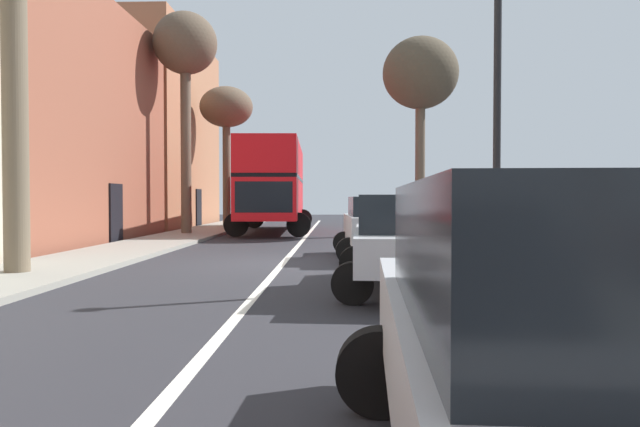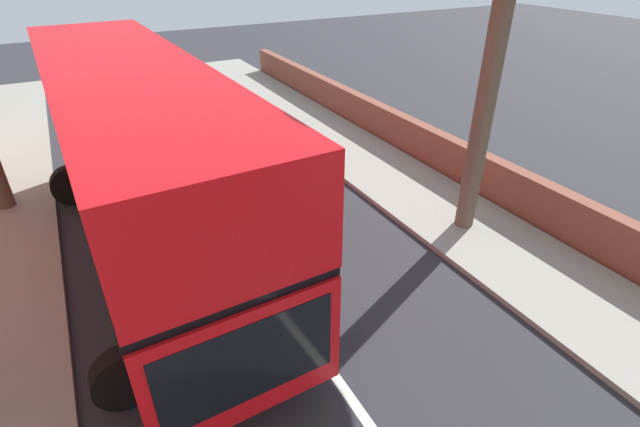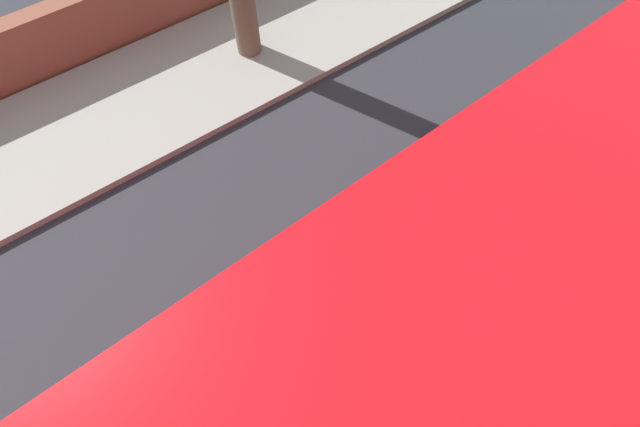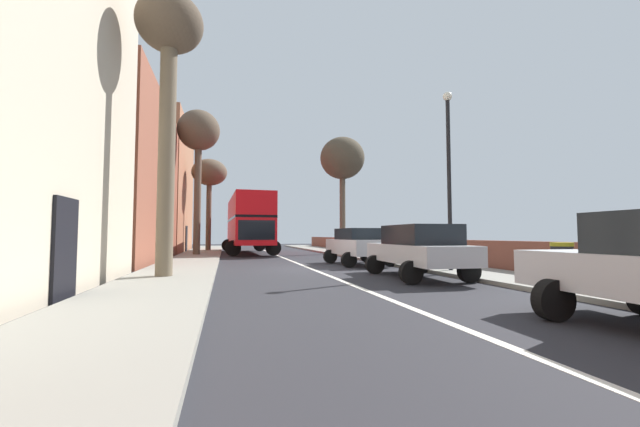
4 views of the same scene
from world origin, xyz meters
The scene contains 0 objects.
Camera 3 is at (-1.41, 13.77, 6.02)m, focal length 27.16 mm.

